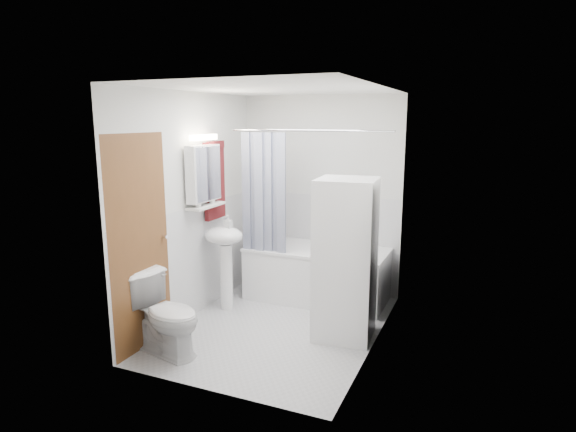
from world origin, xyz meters
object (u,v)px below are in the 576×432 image
at_px(sink, 225,249).
at_px(washer_dryer, 345,259).
at_px(bathtub, 317,271).
at_px(toilet, 166,315).

xyz_separation_m(sink, washer_dryer, (1.43, -0.14, 0.08)).
bearing_deg(washer_dryer, bathtub, 119.93).
bearing_deg(sink, bathtub, 38.72).
relative_size(bathtub, washer_dryer, 1.04).
bearing_deg(sink, toilet, -88.29).
xyz_separation_m(washer_dryer, toilet, (-1.40, -0.99, -0.42)).
distance_m(sink, washer_dryer, 1.44).
height_order(sink, washer_dryer, washer_dryer).
height_order(washer_dryer, toilet, washer_dryer).
relative_size(washer_dryer, toilet, 2.10).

